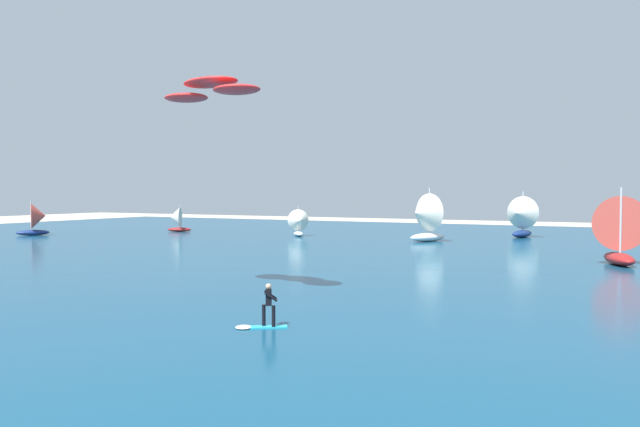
{
  "coord_description": "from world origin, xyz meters",
  "views": [
    {
      "loc": [
        10.13,
        -1.42,
        5.2
      ],
      "look_at": [
        -0.5,
        19.58,
        4.37
      ],
      "focal_mm": 33.39,
      "sensor_mm": 36.0,
      "label": 1
    }
  ],
  "objects_px": {
    "sailboat_leading": "(299,223)",
    "sailboat_far_right": "(423,217)",
    "sailboat_mid_left": "(37,219)",
    "sailboat_anchored_offshore": "(176,219)",
    "sailboat_far_left": "(617,229)",
    "sailboat_heeled_over": "(520,216)",
    "kitesurfer": "(264,312)",
    "kite": "(210,89)"
  },
  "relations": [
    {
      "from": "kitesurfer",
      "to": "sailboat_far_right",
      "type": "height_order",
      "value": "sailboat_far_right"
    },
    {
      "from": "kite",
      "to": "sailboat_heeled_over",
      "type": "xyz_separation_m",
      "value": [
        7.96,
        46.2,
        -7.77
      ]
    },
    {
      "from": "kitesurfer",
      "to": "sailboat_far_left",
      "type": "distance_m",
      "value": 30.92
    },
    {
      "from": "sailboat_mid_left",
      "to": "sailboat_leading",
      "type": "bearing_deg",
      "value": 23.72
    },
    {
      "from": "sailboat_mid_left",
      "to": "sailboat_far_right",
      "type": "bearing_deg",
      "value": 15.15
    },
    {
      "from": "sailboat_leading",
      "to": "sailboat_far_left",
      "type": "distance_m",
      "value": 35.43
    },
    {
      "from": "sailboat_leading",
      "to": "sailboat_mid_left",
      "type": "relative_size",
      "value": 0.82
    },
    {
      "from": "kitesurfer",
      "to": "sailboat_leading",
      "type": "xyz_separation_m",
      "value": [
        -21.28,
        41.38,
        1.0
      ]
    },
    {
      "from": "sailboat_far_left",
      "to": "sailboat_far_right",
      "type": "distance_m",
      "value": 21.65
    },
    {
      "from": "kitesurfer",
      "to": "sailboat_far_left",
      "type": "xyz_separation_m",
      "value": [
        11.74,
        28.55,
        1.9
      ]
    },
    {
      "from": "kitesurfer",
      "to": "kite",
      "type": "xyz_separation_m",
      "value": [
        -6.08,
        4.82,
        9.56
      ]
    },
    {
      "from": "sailboat_leading",
      "to": "sailboat_far_right",
      "type": "height_order",
      "value": "sailboat_far_right"
    },
    {
      "from": "sailboat_leading",
      "to": "sailboat_anchored_offshore",
      "type": "distance_m",
      "value": 18.2
    },
    {
      "from": "kite",
      "to": "sailboat_leading",
      "type": "height_order",
      "value": "kite"
    },
    {
      "from": "kite",
      "to": "sailboat_far_left",
      "type": "height_order",
      "value": "kite"
    },
    {
      "from": "sailboat_far_left",
      "to": "sailboat_heeled_over",
      "type": "height_order",
      "value": "sailboat_far_left"
    },
    {
      "from": "sailboat_heeled_over",
      "to": "sailboat_far_right",
      "type": "bearing_deg",
      "value": -127.95
    },
    {
      "from": "sailboat_far_left",
      "to": "sailboat_heeled_over",
      "type": "relative_size",
      "value": 1.05
    },
    {
      "from": "sailboat_far_left",
      "to": "sailboat_mid_left",
      "type": "xyz_separation_m",
      "value": [
        -61.57,
        0.29,
        -0.53
      ]
    },
    {
      "from": "sailboat_far_right",
      "to": "sailboat_heeled_over",
      "type": "bearing_deg",
      "value": 52.05
    },
    {
      "from": "kite",
      "to": "sailboat_anchored_offshore",
      "type": "distance_m",
      "value": 50.21
    },
    {
      "from": "sailboat_far_left",
      "to": "sailboat_far_right",
      "type": "height_order",
      "value": "sailboat_far_right"
    },
    {
      "from": "kitesurfer",
      "to": "sailboat_mid_left",
      "type": "bearing_deg",
      "value": 149.95
    },
    {
      "from": "kite",
      "to": "kitesurfer",
      "type": "bearing_deg",
      "value": -38.44
    },
    {
      "from": "sailboat_leading",
      "to": "sailboat_far_right",
      "type": "distance_m",
      "value": 15.11
    },
    {
      "from": "sailboat_leading",
      "to": "sailboat_anchored_offshore",
      "type": "bearing_deg",
      "value": -179.86
    },
    {
      "from": "sailboat_far_right",
      "to": "sailboat_far_left",
      "type": "bearing_deg",
      "value": -33.97
    },
    {
      "from": "kitesurfer",
      "to": "kite",
      "type": "relative_size",
      "value": 0.3
    },
    {
      "from": "kitesurfer",
      "to": "sailboat_anchored_offshore",
      "type": "bearing_deg",
      "value": 133.68
    },
    {
      "from": "sailboat_mid_left",
      "to": "sailboat_anchored_offshore",
      "type": "distance_m",
      "value": 16.24
    },
    {
      "from": "sailboat_far_left",
      "to": "sailboat_mid_left",
      "type": "distance_m",
      "value": 61.58
    },
    {
      "from": "sailboat_far_left",
      "to": "sailboat_mid_left",
      "type": "bearing_deg",
      "value": 179.73
    },
    {
      "from": "kitesurfer",
      "to": "sailboat_anchored_offshore",
      "type": "xyz_separation_m",
      "value": [
        -39.48,
        41.34,
        1.04
      ]
    },
    {
      "from": "sailboat_far_left",
      "to": "sailboat_far_right",
      "type": "bearing_deg",
      "value": 146.03
    },
    {
      "from": "sailboat_mid_left",
      "to": "sailboat_far_right",
      "type": "xyz_separation_m",
      "value": [
        43.62,
        11.81,
        0.6
      ]
    },
    {
      "from": "sailboat_far_right",
      "to": "sailboat_leading",
      "type": "bearing_deg",
      "value": 177.18
    },
    {
      "from": "sailboat_leading",
      "to": "sailboat_heeled_over",
      "type": "bearing_deg",
      "value": 22.6
    },
    {
      "from": "kitesurfer",
      "to": "sailboat_leading",
      "type": "bearing_deg",
      "value": 117.21
    },
    {
      "from": "sailboat_anchored_offshore",
      "to": "sailboat_mid_left",
      "type": "bearing_deg",
      "value": -129.65
    },
    {
      "from": "kite",
      "to": "sailboat_anchored_offshore",
      "type": "xyz_separation_m",
      "value": [
        -33.4,
        36.51,
        -8.52
      ]
    },
    {
      "from": "kite",
      "to": "sailboat_anchored_offshore",
      "type": "bearing_deg",
      "value": 132.45
    },
    {
      "from": "sailboat_leading",
      "to": "sailboat_heeled_over",
      "type": "distance_m",
      "value": 25.09
    }
  ]
}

